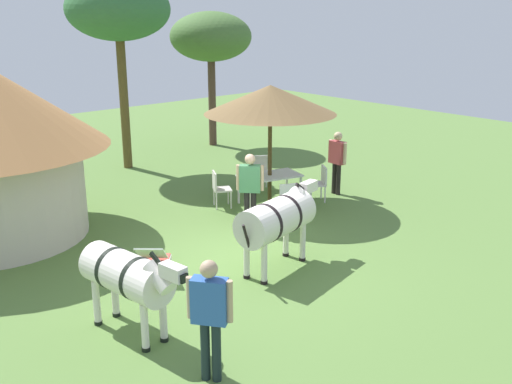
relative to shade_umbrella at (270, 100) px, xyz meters
name	(u,v)px	position (x,y,z in m)	size (l,w,h in m)	color
ground_plane	(247,259)	(-2.71, -2.26, -2.61)	(36.00, 36.00, 0.00)	#587C3A
shade_umbrella	(270,100)	(0.00, 0.00, 0.00)	(3.20, 3.20, 2.96)	#4A391B
patio_dining_table	(270,178)	(0.00, 0.00, -1.95)	(1.66, 1.18, 0.74)	silver
patio_chair_near_lawn	(320,181)	(1.08, -0.70, -2.09)	(0.59, 0.60, 0.90)	silver
patio_chair_near_hut	(260,170)	(0.67, 1.10, -2.09)	(0.59, 0.59, 0.90)	silver
patio_chair_west_end	(219,187)	(-1.13, 0.61, -2.09)	(0.58, 0.59, 0.90)	silver
patio_chair_east_end	(287,198)	(-0.54, -1.17, -2.09)	(0.58, 0.57, 0.90)	white
guest_beside_umbrella	(250,184)	(-1.52, -1.00, -1.59)	(0.47, 0.48, 1.70)	black
guest_behind_table	(337,157)	(1.85, -0.58, -1.61)	(0.23, 0.60, 1.66)	black
standing_watcher	(210,310)	(-5.64, -4.94, -1.58)	(0.45, 0.51, 1.71)	black
striped_lounge_chair	(153,260)	(-4.41, -1.59, -2.35)	(0.92, 0.94, 0.66)	#C4473A
zebra_nearest_camera	(278,218)	(-2.55, -2.95, -1.61)	(2.33, 1.03, 1.54)	silver
zebra_by_umbrella	(129,276)	(-5.83, -3.23, -1.65)	(0.83, 2.19, 1.50)	silver
acacia_tree_right_background	(118,11)	(-0.85, 5.49, 2.02)	(2.99, 2.99, 5.57)	brown
acacia_tree_behind_hut	(211,38)	(3.04, 6.25, 1.12)	(2.79, 2.79, 4.61)	#4F362C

